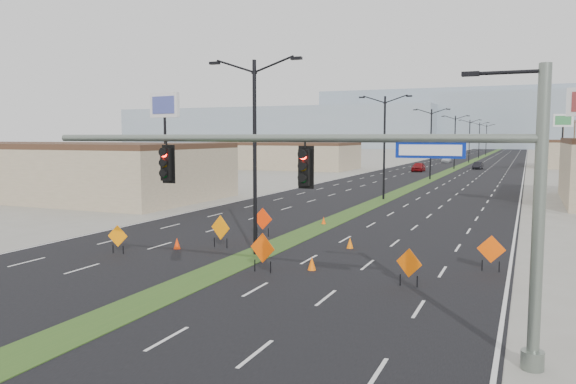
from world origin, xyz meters
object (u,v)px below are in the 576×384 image
at_px(streetlight_5, 479,139).
at_px(construction_sign_0, 118,237).
at_px(cone_0, 177,243).
at_px(pole_sign_west, 165,113).
at_px(construction_sign_2, 263,220).
at_px(construction_sign_3, 263,249).
at_px(streetlight_3, 455,140).
at_px(streetlight_6, 486,139).
at_px(streetlight_1, 384,144).
at_px(car_left, 418,167).
at_px(car_far, 446,160).
at_px(signal_mast, 364,184).
at_px(streetlight_0, 255,151).
at_px(construction_sign_5, 491,250).
at_px(construction_sign_4, 409,264).
at_px(cone_2, 350,243).
at_px(cone_1, 312,263).
at_px(streetlight_2, 431,142).
at_px(streetlight_4, 469,140).
at_px(construction_sign_1, 221,229).
at_px(cone_3, 324,221).
at_px(car_mid, 478,166).
at_px(pole_sign_east_far, 563,125).

bearing_deg(streetlight_5, construction_sign_0, -92.72).
distance_m(cone_0, pole_sign_west, 21.61).
xyz_separation_m(construction_sign_2, construction_sign_3, (4.00, -8.28, 0.02)).
height_order(streetlight_3, streetlight_6, same).
xyz_separation_m(streetlight_1, car_left, (-4.85, 45.83, -4.61)).
distance_m(car_far, construction_sign_3, 113.97).
bearing_deg(signal_mast, streetlight_0, 130.54).
xyz_separation_m(car_far, construction_sign_2, (2.89, -105.48, 0.38)).
bearing_deg(construction_sign_5, streetlight_5, 96.41).
relative_size(streetlight_0, streetlight_1, 1.00).
xyz_separation_m(construction_sign_2, construction_sign_4, (10.57, -8.10, -0.11)).
height_order(streetlight_0, construction_sign_4, streetlight_0).
xyz_separation_m(streetlight_5, construction_sign_4, (8.57, -143.08, -4.48)).
distance_m(signal_mast, cone_0, 16.96).
bearing_deg(pole_sign_west, construction_sign_4, -27.63).
xyz_separation_m(construction_sign_4, cone_2, (-4.53, 6.64, -0.63)).
distance_m(streetlight_1, pole_sign_west, 20.94).
bearing_deg(car_far, cone_1, -85.12).
bearing_deg(signal_mast, construction_sign_4, 89.90).
distance_m(streetlight_2, construction_sign_4, 59.86).
height_order(streetlight_4, streetlight_5, same).
distance_m(construction_sign_1, cone_3, 10.36).
bearing_deg(construction_sign_3, cone_3, 111.34).
bearing_deg(streetlight_2, streetlight_1, -90.00).
relative_size(construction_sign_2, pole_sign_west, 0.18).
distance_m(streetlight_2, construction_sign_1, 55.30).
distance_m(car_mid, pole_sign_west, 73.17).
height_order(streetlight_4, pole_sign_east_far, streetlight_4).
relative_size(streetlight_5, construction_sign_1, 5.51).
bearing_deg(cone_1, car_mid, 89.83).
xyz_separation_m(signal_mast, construction_sign_3, (-6.56, 6.74, -3.72)).
distance_m(streetlight_5, construction_sign_1, 139.16).
bearing_deg(construction_sign_1, streetlight_2, 101.90).
distance_m(car_far, cone_2, 107.30).
bearing_deg(cone_2, cone_1, -91.37).
bearing_deg(pole_sign_west, streetlight_5, 91.32).
bearing_deg(car_far, pole_sign_west, -96.73).
xyz_separation_m(car_far, construction_sign_0, (-1.88, -113.09, 0.23)).
bearing_deg(car_mid, construction_sign_3, -87.34).
distance_m(construction_sign_1, cone_2, 7.19).
bearing_deg(car_left, construction_sign_2, -87.69).
height_order(streetlight_0, streetlight_3, same).
xyz_separation_m(car_left, car_far, (-0.04, 36.66, -0.15)).
relative_size(construction_sign_3, cone_2, 2.90).
height_order(streetlight_3, construction_sign_1, streetlight_3).
distance_m(construction_sign_2, pole_sign_west, 19.58).
bearing_deg(streetlight_2, construction_sign_4, -81.75).
bearing_deg(pole_sign_west, construction_sign_5, -18.64).
xyz_separation_m(car_left, car_mid, (9.02, 11.62, -0.13)).
height_order(car_mid, cone_1, car_mid).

